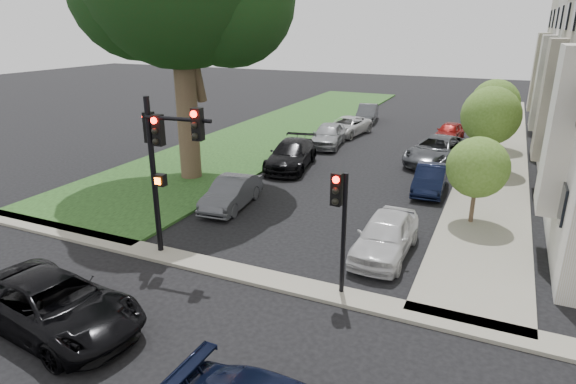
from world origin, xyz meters
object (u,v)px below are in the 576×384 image
at_px(small_tree_a, 478,167).
at_px(traffic_signal_secondary, 340,212).
at_px(small_tree_b, 491,116).
at_px(car_parked_9, 367,113).
at_px(car_cross_near, 54,305).
at_px(car_parked_8, 347,126).
at_px(traffic_signal_main, 162,150).
at_px(car_parked_1, 430,179).
at_px(small_tree_c, 495,103).
at_px(car_parked_2, 437,150).
at_px(car_parked_7, 328,135).
at_px(car_parked_5, 231,193).
at_px(car_parked_0, 386,235).
at_px(car_parked_6, 291,155).
at_px(car_parked_3, 449,132).

distance_m(small_tree_a, traffic_signal_secondary, 8.16).
distance_m(small_tree_b, car_parked_9, 15.53).
bearing_deg(small_tree_b, traffic_signal_secondary, -101.67).
height_order(car_cross_near, car_parked_8, car_cross_near).
height_order(small_tree_b, traffic_signal_secondary, small_tree_b).
xyz_separation_m(traffic_signal_main, car_parked_1, (7.33, 10.94, -3.23)).
relative_size(small_tree_b, small_tree_c, 1.04).
distance_m(small_tree_a, traffic_signal_main, 12.19).
xyz_separation_m(car_parked_2, car_parked_9, (-7.30, 11.00, -0.08)).
height_order(small_tree_c, car_parked_7, small_tree_c).
distance_m(small_tree_b, car_parked_5, 14.89).
distance_m(car_parked_0, car_parked_9, 25.31).
distance_m(car_parked_2, car_parked_6, 8.70).
distance_m(car_parked_5, car_parked_7, 12.64).
bearing_deg(car_parked_3, car_parked_9, 156.68).
bearing_deg(small_tree_b, car_parked_3, 111.15).
distance_m(small_tree_c, car_parked_7, 10.91).
distance_m(traffic_signal_main, car_parked_0, 8.29).
distance_m(small_tree_a, car_parked_8, 17.33).
bearing_deg(car_cross_near, traffic_signal_main, 6.19).
xyz_separation_m(car_parked_2, car_parked_7, (-7.31, 1.29, -0.01)).
height_order(traffic_signal_secondary, car_parked_9, traffic_signal_secondary).
bearing_deg(car_parked_5, car_parked_9, 84.09).
xyz_separation_m(car_parked_5, car_parked_9, (0.04, 22.35, 0.03)).
distance_m(small_tree_c, car_parked_0, 18.53).
bearing_deg(car_cross_near, car_parked_6, 8.69).
xyz_separation_m(small_tree_c, car_parked_1, (-2.22, -10.46, -2.37)).
bearing_deg(car_parked_9, car_parked_0, -82.26).
height_order(small_tree_c, car_parked_8, small_tree_c).
xyz_separation_m(car_parked_0, car_parked_6, (-7.58, 8.73, 0.02)).
height_order(small_tree_b, car_cross_near, small_tree_b).
bearing_deg(small_tree_b, small_tree_a, -90.00).
bearing_deg(car_parked_9, car_cross_near, -98.62).
bearing_deg(car_parked_6, car_parked_0, -58.38).
height_order(small_tree_a, traffic_signal_main, traffic_signal_main).
height_order(small_tree_b, traffic_signal_main, traffic_signal_main).
bearing_deg(car_parked_6, car_parked_1, -16.38).
bearing_deg(car_parked_3, car_parked_6, -115.38).
distance_m(car_parked_2, car_parked_3, 6.46).
bearing_deg(traffic_signal_main, car_cross_near, -90.63).
height_order(car_parked_5, car_parked_9, car_parked_9).
bearing_deg(car_parked_8, small_tree_a, -45.30).
bearing_deg(car_parked_3, traffic_signal_main, -97.85).
distance_m(traffic_signal_secondary, car_parked_0, 3.84).
height_order(traffic_signal_secondary, car_parked_6, traffic_signal_secondary).
distance_m(traffic_signal_secondary, car_parked_7, 19.06).
height_order(small_tree_a, car_cross_near, small_tree_a).
bearing_deg(car_parked_1, traffic_signal_main, -126.63).
relative_size(car_parked_0, car_parked_3, 1.18).
bearing_deg(traffic_signal_main, car_parked_8, 90.97).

